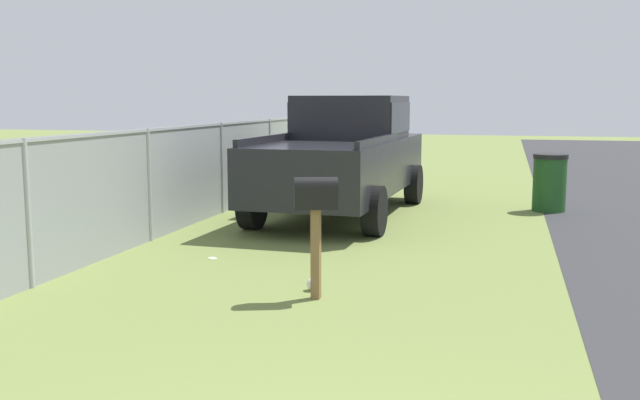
# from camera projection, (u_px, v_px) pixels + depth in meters

# --- Properties ---
(mailbox) EXTENTS (0.33, 0.48, 1.25)m
(mailbox) POSITION_uv_depth(u_px,v_px,m) (316.00, 203.00, 7.18)
(mailbox) COLOR brown
(mailbox) RESTS_ON ground
(pickup_truck) EXTENTS (5.41, 2.39, 2.09)m
(pickup_truck) POSITION_uv_depth(u_px,v_px,m) (345.00, 152.00, 12.64)
(pickup_truck) COLOR black
(pickup_truck) RESTS_ON ground
(trash_bin) EXTENTS (0.62, 0.62, 1.05)m
(trash_bin) POSITION_uv_depth(u_px,v_px,m) (550.00, 183.00, 12.96)
(trash_bin) COLOR #1E4C1E
(trash_bin) RESTS_ON ground
(fence_section) EXTENTS (16.17, 0.07, 1.62)m
(fence_section) POSITION_uv_depth(u_px,v_px,m) (149.00, 180.00, 10.17)
(fence_section) COLOR #9EA3A8
(fence_section) RESTS_ON ground
(litter_wrapper_midfield_a) EXTENTS (0.14, 0.15, 0.01)m
(litter_wrapper_midfield_a) POSITION_uv_depth(u_px,v_px,m) (212.00, 258.00, 9.16)
(litter_wrapper_midfield_a) COLOR silver
(litter_wrapper_midfield_a) RESTS_ON ground
(litter_bag_by_mailbox) EXTENTS (0.14, 0.14, 0.14)m
(litter_bag_by_mailbox) POSITION_uv_depth(u_px,v_px,m) (313.00, 284.00, 7.61)
(litter_bag_by_mailbox) COLOR silver
(litter_bag_by_mailbox) RESTS_ON ground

